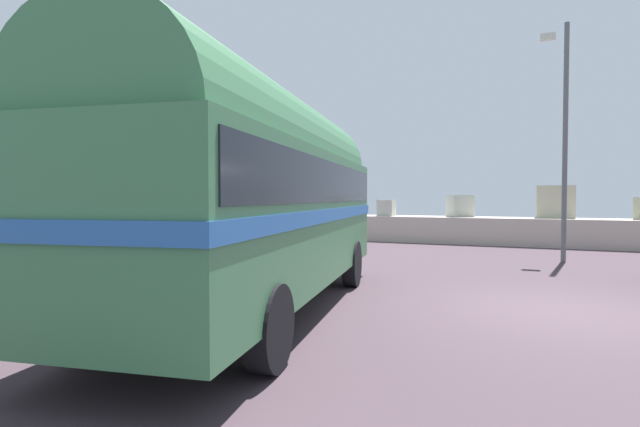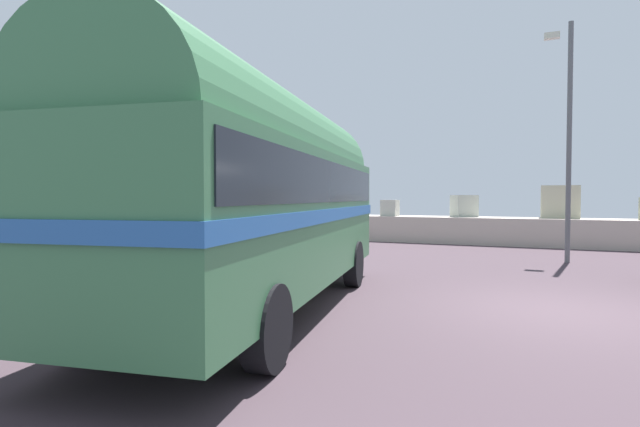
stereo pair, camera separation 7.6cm
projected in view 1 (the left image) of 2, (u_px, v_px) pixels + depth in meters
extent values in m
cube|color=#3E3138|center=(557.00, 311.00, 8.10)|extent=(32.00, 26.00, 0.02)
cube|color=#BAAA9E|center=(545.00, 232.00, 18.86)|extent=(31.36, 1.80, 1.10)
cube|color=#BDAF9B|center=(246.00, 202.00, 23.79)|extent=(1.40, 1.33, 1.14)
cube|color=#B1A997|center=(326.00, 205.00, 22.99)|extent=(1.14, 1.12, 0.86)
cube|color=#B8BBAD|center=(386.00, 208.00, 21.10)|extent=(0.75, 0.59, 0.70)
cube|color=#B1BAA8|center=(460.00, 206.00, 20.23)|extent=(1.19, 1.16, 0.90)
cube|color=#BFBB9A|center=(555.00, 202.00, 19.14)|extent=(1.38, 1.29, 1.27)
cylinder|color=black|center=(254.00, 261.00, 10.79)|extent=(0.45, 0.99, 0.96)
cylinder|color=black|center=(352.00, 264.00, 10.28)|extent=(0.45, 0.99, 0.96)
cylinder|color=black|center=(92.00, 316.00, 5.73)|extent=(0.45, 0.99, 0.96)
cylinder|color=black|center=(269.00, 328.00, 5.22)|extent=(0.45, 0.99, 0.96)
cube|color=#396E46|center=(259.00, 218.00, 7.97)|extent=(3.88, 8.70, 2.10)
cylinder|color=#396E46|center=(258.00, 154.00, 7.93)|extent=(3.62, 8.33, 2.20)
cube|color=#26599C|center=(259.00, 214.00, 7.97)|extent=(3.94, 8.79, 0.20)
cube|color=black|center=(259.00, 182.00, 7.95)|extent=(3.85, 8.37, 0.64)
cube|color=silver|center=(320.00, 245.00, 12.15)|extent=(2.27, 0.57, 0.28)
cylinder|color=black|center=(143.00, 249.00, 13.24)|extent=(0.41, 0.99, 0.96)
cylinder|color=black|center=(216.00, 251.00, 12.63)|extent=(0.41, 0.99, 0.96)
cylinder|color=black|center=(56.00, 287.00, 7.63)|extent=(0.41, 0.99, 0.96)
cube|color=#3C7442|center=(110.00, 213.00, 10.40)|extent=(3.53, 8.65, 2.10)
cylinder|color=#3C7442|center=(110.00, 164.00, 10.36)|extent=(3.28, 8.29, 2.20)
cube|color=gold|center=(110.00, 210.00, 10.40)|extent=(3.59, 8.74, 0.20)
cube|color=black|center=(110.00, 186.00, 10.38)|extent=(3.52, 8.32, 0.64)
cube|color=silver|center=(209.00, 238.00, 14.53)|extent=(2.28, 0.47, 0.28)
cylinder|color=#5B5B60|center=(565.00, 144.00, 14.03)|extent=(0.14, 0.14, 6.93)
cube|color=beige|center=(548.00, 37.00, 14.86)|extent=(0.44, 0.24, 0.18)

